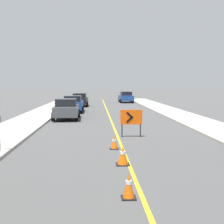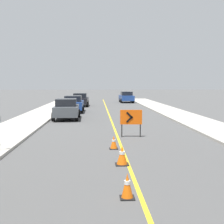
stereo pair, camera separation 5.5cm
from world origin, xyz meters
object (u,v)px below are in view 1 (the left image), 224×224
(parked_car_curb_far, at_px, (80,100))
(traffic_cone_fifth, at_px, (123,155))
(parked_car_curb_near, at_px, (66,109))
(parked_car_opposite_side, at_px, (126,97))
(arrow_barricade_primary, at_px, (131,118))
(traffic_cone_farthest, at_px, (114,142))
(parked_car_curb_mid, at_px, (73,104))
(traffic_cone_fourth, at_px, (129,186))

(parked_car_curb_far, bearing_deg, traffic_cone_fifth, -82.93)
(parked_car_curb_near, distance_m, parked_car_curb_far, 13.86)
(parked_car_opposite_side, bearing_deg, arrow_barricade_primary, -96.98)
(traffic_cone_farthest, height_order, parked_car_curb_near, parked_car_curb_near)
(parked_car_curb_mid, relative_size, parked_car_curb_far, 0.99)
(traffic_cone_farthest, relative_size, parked_car_curb_far, 0.13)
(traffic_cone_fourth, bearing_deg, traffic_cone_fifth, 87.69)
(traffic_cone_fifth, height_order, parked_car_curb_near, parked_car_curb_near)
(parked_car_curb_near, relative_size, parked_car_opposite_side, 1.00)
(traffic_cone_fifth, xyz_separation_m, parked_car_curb_near, (-3.19, 13.77, 0.48))
(traffic_cone_farthest, xyz_separation_m, parked_car_curb_mid, (-2.96, 17.10, 0.52))
(arrow_barricade_primary, bearing_deg, parked_car_curb_far, 102.82)
(traffic_cone_fourth, bearing_deg, parked_car_opposite_side, 84.64)
(traffic_cone_fourth, height_order, arrow_barricade_primary, arrow_barricade_primary)
(parked_car_curb_far, bearing_deg, parked_car_opposite_side, 50.04)
(arrow_barricade_primary, relative_size, parked_car_curb_near, 0.32)
(traffic_cone_farthest, height_order, arrow_barricade_primary, arrow_barricade_primary)
(arrow_barricade_primary, relative_size, parked_car_curb_far, 0.32)
(traffic_cone_fourth, height_order, parked_car_opposite_side, parked_car_opposite_side)
(parked_car_curb_near, height_order, parked_car_curb_mid, same)
(traffic_cone_fifth, height_order, arrow_barricade_primary, arrow_barricade_primary)
(parked_car_curb_far, relative_size, parked_car_opposite_side, 0.99)
(parked_car_curb_mid, distance_m, parked_car_curb_far, 7.95)
(traffic_cone_fourth, xyz_separation_m, traffic_cone_farthest, (-0.02, 5.68, -0.03))
(traffic_cone_fourth, xyz_separation_m, traffic_cone_fifth, (0.12, 3.10, 0.02))
(traffic_cone_farthest, bearing_deg, traffic_cone_fourth, -89.81)
(traffic_cone_fourth, distance_m, traffic_cone_fifth, 3.10)
(traffic_cone_fourth, distance_m, parked_car_curb_near, 17.15)
(parked_car_curb_near, bearing_deg, traffic_cone_fifth, -79.09)
(traffic_cone_fifth, bearing_deg, traffic_cone_fourth, -92.31)
(arrow_barricade_primary, xyz_separation_m, parked_car_curb_mid, (-4.00, 14.23, -0.18))
(parked_car_curb_mid, bearing_deg, traffic_cone_farthest, -80.47)
(parked_car_curb_near, bearing_deg, parked_car_curb_mid, 87.08)
(parked_car_curb_near, bearing_deg, parked_car_opposite_side, 70.44)
(traffic_cone_farthest, xyz_separation_m, parked_car_opposite_side, (3.58, 32.26, 0.52))
(arrow_barricade_primary, xyz_separation_m, parked_car_curb_near, (-4.09, 8.32, -0.18))
(traffic_cone_fourth, relative_size, parked_car_curb_far, 0.14)
(parked_car_curb_mid, xyz_separation_m, parked_car_opposite_side, (6.54, 15.16, 0.00))
(arrow_barricade_primary, xyz_separation_m, parked_car_curb_far, (-3.76, 22.18, -0.18))
(traffic_cone_fifth, distance_m, traffic_cone_farthest, 2.59)
(arrow_barricade_primary, bearing_deg, parked_car_curb_near, 119.34)
(traffic_cone_farthest, relative_size, arrow_barricade_primary, 0.40)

